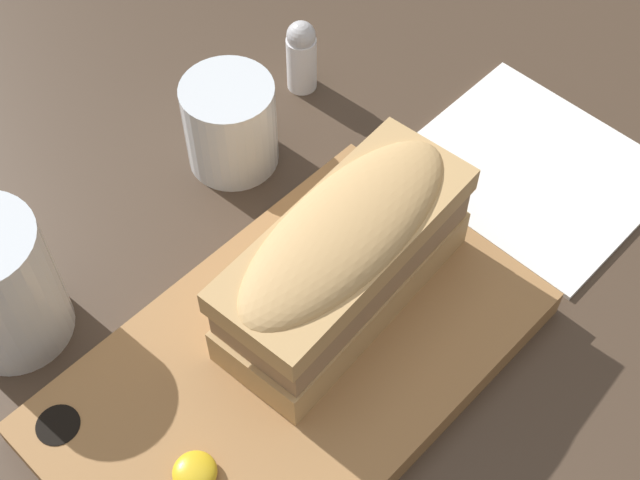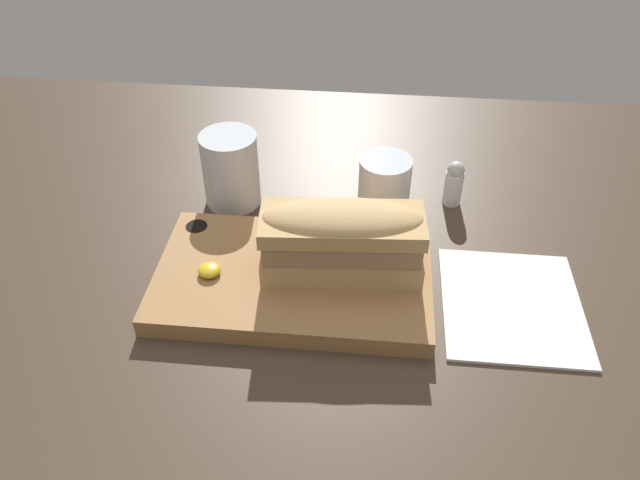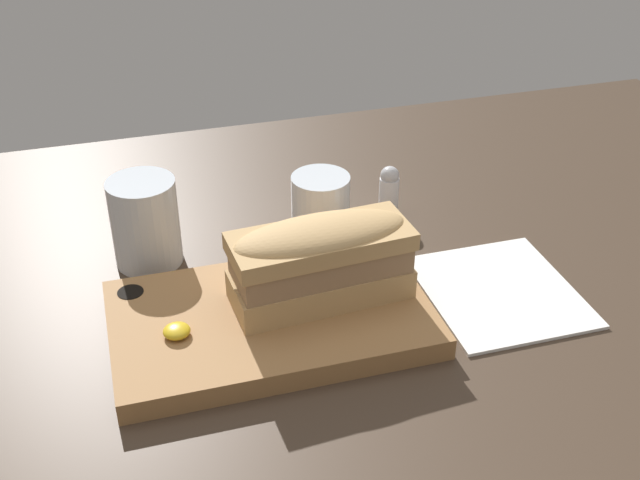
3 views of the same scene
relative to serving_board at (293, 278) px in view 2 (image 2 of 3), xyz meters
The scene contains 8 objects.
dining_table 4.63cm from the serving_board, 156.24° to the left, with size 169.55×101.37×2.00cm.
serving_board is the anchor object (origin of this frame).
sandwich 8.48cm from the serving_board, ahead, with size 19.26×8.79×9.19cm.
mustard_dollop 10.08cm from the serving_board, behind, with size 2.75×2.75×1.10cm.
water_glass 20.13cm from the serving_board, 123.02° to the left, with size 7.89×7.89×10.62cm.
wine_glass 20.43cm from the serving_board, 58.54° to the left, with size 7.27×7.27×7.72cm.
napkin 26.23cm from the serving_board, ahead, with size 16.29×18.36×0.40cm.
salt_shaker 28.02cm from the serving_board, 43.30° to the left, with size 2.56×2.56×6.81cm.
Camera 2 is at (12.42, -56.34, 55.19)cm, focal length 35.00 mm.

